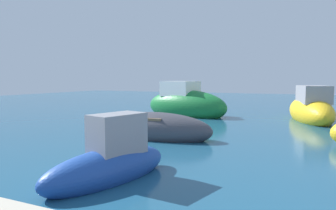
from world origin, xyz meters
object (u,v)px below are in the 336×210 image
(moored_boat_2, at_px, (155,129))
(moored_boat_7, at_px, (110,162))
(moored_boat_6, at_px, (185,104))
(moored_boat_0, at_px, (311,110))

(moored_boat_2, xyz_separation_m, moored_boat_7, (1.19, -4.37, 0.04))
(moored_boat_6, relative_size, moored_boat_7, 1.70)
(moored_boat_0, xyz_separation_m, moored_boat_6, (-6.50, -0.53, 0.08))
(moored_boat_2, distance_m, moored_boat_6, 6.99)
(moored_boat_2, height_order, moored_boat_7, moored_boat_7)
(moored_boat_2, bearing_deg, moored_boat_7, 100.75)
(moored_boat_7, bearing_deg, moored_boat_0, 177.28)
(moored_boat_0, height_order, moored_boat_6, moored_boat_6)
(moored_boat_2, height_order, moored_boat_6, moored_boat_6)
(moored_boat_6, distance_m, moored_boat_7, 11.51)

